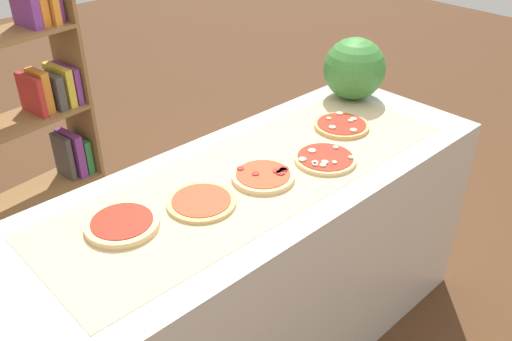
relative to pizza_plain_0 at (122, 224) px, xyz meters
name	(u,v)px	position (x,y,z in m)	size (l,w,h in m)	color
counter	(256,268)	(0.53, -0.07, -0.47)	(2.02, 0.75, 0.92)	beige
parchment_paper	(256,175)	(0.53, -0.07, -0.01)	(1.67, 0.55, 0.00)	tan
pizza_plain_0	(122,224)	(0.00, 0.00, 0.00)	(0.24, 0.24, 0.02)	#E5C17F
pizza_plain_1	(201,202)	(0.27, -0.07, 0.00)	(0.24, 0.24, 0.02)	#DBB26B
pizza_pepperoni_2	(263,176)	(0.53, -0.10, 0.00)	(0.23, 0.23, 0.03)	#E5C17F
pizza_mushroom_3	(325,159)	(0.80, -0.18, 0.00)	(0.24, 0.24, 0.03)	#E5C17F
pizza_mushroom_4	(342,125)	(1.06, -0.04, 0.00)	(0.24, 0.24, 0.03)	tan
watermelon	(354,69)	(1.36, 0.13, 0.13)	(0.29, 0.29, 0.29)	#387A33
bookshelf	(28,127)	(0.17, 1.17, -0.14)	(0.85, 0.37, 1.66)	brown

